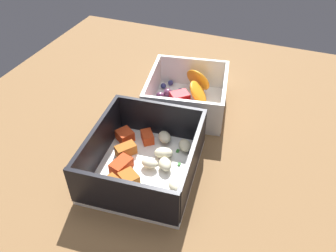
% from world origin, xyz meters
% --- Properties ---
extents(table_surface, '(0.80, 0.80, 0.02)m').
position_xyz_m(table_surface, '(0.00, 0.00, 0.01)').
color(table_surface, brown).
rests_on(table_surface, ground).
extents(pasta_container, '(0.18, 0.17, 0.07)m').
position_xyz_m(pasta_container, '(-0.09, 0.01, 0.04)').
color(pasta_container, white).
rests_on(pasta_container, table_surface).
extents(fruit_bowl, '(0.17, 0.16, 0.06)m').
position_xyz_m(fruit_bowl, '(0.08, -0.00, 0.04)').
color(fruit_bowl, white).
rests_on(fruit_bowl, table_surface).
extents(paper_cup_liner, '(0.04, 0.04, 0.02)m').
position_xyz_m(paper_cup_liner, '(0.20, 0.05, 0.03)').
color(paper_cup_liner, white).
rests_on(paper_cup_liner, table_surface).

